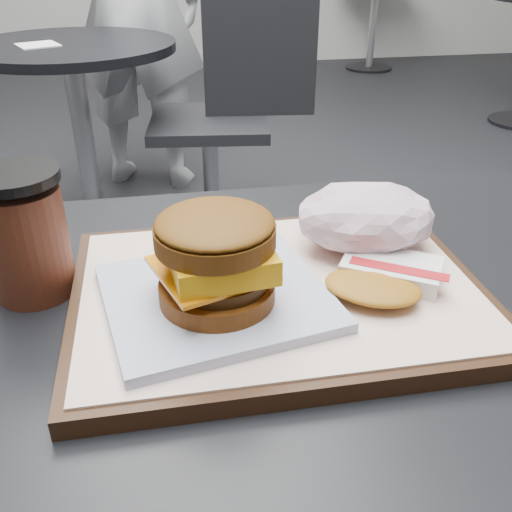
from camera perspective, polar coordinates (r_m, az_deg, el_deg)
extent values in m
cube|color=black|center=(0.53, 2.07, -8.02)|extent=(0.80, 0.60, 0.04)
cube|color=black|center=(0.54, 2.20, -3.79)|extent=(0.38, 0.28, 0.02)
cube|color=silver|center=(0.53, 2.22, -2.90)|extent=(0.36, 0.26, 0.00)
cube|color=silver|center=(0.51, -3.98, -4.11)|extent=(0.22, 0.20, 0.01)
cylinder|color=#68340E|center=(0.49, -3.90, -3.45)|extent=(0.12, 0.12, 0.02)
cylinder|color=#371B08|center=(0.48, -3.72, -2.05)|extent=(0.10, 0.10, 0.01)
cube|color=orange|center=(0.48, -4.49, -1.25)|extent=(0.11, 0.11, 0.00)
cube|color=#E6A50E|center=(0.47, -3.65, -0.10)|extent=(0.09, 0.09, 0.02)
cylinder|color=#61360D|center=(0.46, -4.13, 2.07)|extent=(0.12, 0.12, 0.02)
ellipsoid|color=brown|center=(0.46, -4.18, 3.34)|extent=(0.11, 0.11, 0.02)
cube|color=white|center=(0.55, 13.38, -1.30)|extent=(0.11, 0.09, 0.02)
cube|color=red|center=(0.54, 14.09, -1.25)|extent=(0.08, 0.06, 0.00)
ellipsoid|color=#B6771D|center=(0.52, 11.58, -3.03)|extent=(0.11, 0.10, 0.01)
cylinder|color=#421B10|center=(0.57, -21.85, 1.27)|extent=(0.07, 0.07, 0.11)
cylinder|color=black|center=(0.55, -23.14, 7.32)|extent=(0.08, 0.08, 0.01)
cylinder|color=black|center=(2.34, -15.35, 1.61)|extent=(0.44, 0.44, 0.02)
cylinder|color=#A5A5AA|center=(2.19, -16.62, 9.91)|extent=(0.07, 0.07, 0.70)
cylinder|color=black|center=(2.10, -18.12, 19.24)|extent=(0.70, 0.70, 0.03)
cube|color=white|center=(2.07, -20.98, 19.11)|extent=(0.16, 0.16, 0.00)
cylinder|color=#9E9EA2|center=(2.23, -4.48, 7.23)|extent=(0.06, 0.06, 0.44)
cube|color=black|center=(2.15, -4.74, 13.15)|extent=(0.47, 0.47, 0.04)
cube|color=black|center=(2.12, 0.41, 19.16)|extent=(0.40, 0.08, 0.40)
cylinder|color=black|center=(5.37, 11.20, 18.00)|extent=(0.40, 0.40, 0.02)
cylinder|color=#A5A5AA|center=(5.31, 11.60, 21.79)|extent=(0.06, 0.06, 0.70)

